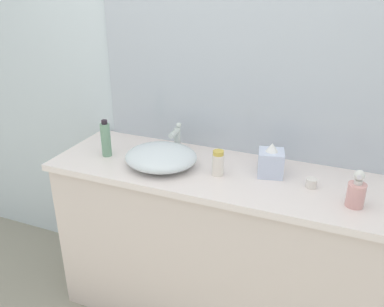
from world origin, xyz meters
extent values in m
cube|color=silver|center=(0.00, 0.73, 1.30)|extent=(6.00, 0.06, 2.60)
cube|color=beige|center=(0.06, 0.42, 0.43)|extent=(1.70, 0.50, 0.87)
cube|color=silver|center=(0.06, 0.42, 0.89)|extent=(1.74, 0.54, 0.03)
cube|color=#B2BCC6|center=(0.06, 0.69, 1.52)|extent=(1.56, 0.01, 1.23)
ellipsoid|color=silver|center=(-0.25, 0.37, 0.95)|extent=(0.36, 0.33, 0.10)
cylinder|color=silver|center=(-0.25, 0.57, 0.97)|extent=(0.03, 0.03, 0.13)
cylinder|color=silver|center=(-0.25, 0.53, 1.02)|extent=(0.03, 0.08, 0.03)
sphere|color=silver|center=(-0.25, 0.59, 1.04)|extent=(0.03, 0.03, 0.03)
cylinder|color=#DF9F99|center=(0.66, 0.33, 0.95)|extent=(0.07, 0.07, 0.10)
cylinder|color=silver|center=(0.66, 0.33, 1.01)|extent=(0.03, 0.03, 0.02)
sphere|color=silver|center=(0.66, 0.33, 1.04)|extent=(0.04, 0.04, 0.04)
cylinder|color=silver|center=(0.66, 0.32, 1.04)|extent=(0.02, 0.02, 0.02)
cylinder|color=gray|center=(-0.57, 0.37, 0.99)|extent=(0.05, 0.05, 0.18)
cylinder|color=#281F28|center=(-0.57, 0.37, 1.09)|extent=(0.03, 0.03, 0.02)
cylinder|color=white|center=(0.04, 0.38, 0.96)|extent=(0.06, 0.06, 0.10)
cylinder|color=gold|center=(0.04, 0.38, 1.02)|extent=(0.05, 0.05, 0.02)
cube|color=silver|center=(0.27, 0.48, 0.96)|extent=(0.14, 0.14, 0.12)
cone|color=white|center=(0.27, 0.48, 1.04)|extent=(0.06, 0.06, 0.04)
cylinder|color=silver|center=(0.47, 0.43, 0.92)|extent=(0.05, 0.05, 0.04)
camera|label=1|loc=(0.59, -1.26, 1.79)|focal=37.96mm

